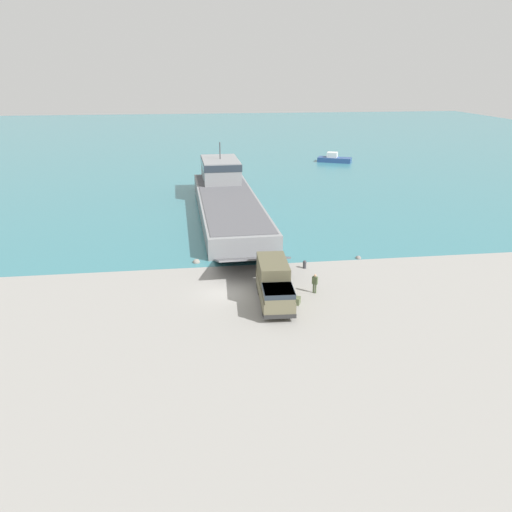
# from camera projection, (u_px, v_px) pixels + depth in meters

# --- Properties ---
(ground_plane) EXTENTS (240.00, 240.00, 0.00)m
(ground_plane) POSITION_uv_depth(u_px,v_px,m) (226.00, 292.00, 41.53)
(ground_plane) COLOR gray
(water_surface) EXTENTS (240.00, 180.00, 0.01)m
(water_surface) POSITION_uv_depth(u_px,v_px,m) (198.00, 141.00, 130.65)
(water_surface) COLOR teal
(water_surface) RESTS_ON ground_plane
(landing_craft) EXTENTS (8.04, 38.29, 7.77)m
(landing_craft) POSITION_uv_depth(u_px,v_px,m) (226.00, 196.00, 65.55)
(landing_craft) COLOR gray
(landing_craft) RESTS_ON ground_plane
(military_truck) EXTENTS (2.74, 7.20, 3.13)m
(military_truck) POSITION_uv_depth(u_px,v_px,m) (274.00, 284.00, 39.33)
(military_truck) COLOR #6B664C
(military_truck) RESTS_ON ground_plane
(soldier_on_ramp) EXTENTS (0.50, 0.46, 1.67)m
(soldier_on_ramp) POSITION_uv_depth(u_px,v_px,m) (315.00, 282.00, 41.12)
(soldier_on_ramp) COLOR #475638
(soldier_on_ramp) RESTS_ON ground_plane
(moored_boat_a) EXTENTS (7.07, 5.13, 1.95)m
(moored_boat_a) POSITION_uv_depth(u_px,v_px,m) (334.00, 159.00, 100.65)
(moored_boat_a) COLOR navy
(moored_boat_a) RESTS_ON ground_plane
(mooring_bollard) EXTENTS (0.35, 0.35, 0.78)m
(mooring_bollard) POSITION_uv_depth(u_px,v_px,m) (305.00, 264.00, 46.49)
(mooring_bollard) COLOR #333338
(mooring_bollard) RESTS_ON ground_plane
(cargo_crate) EXTENTS (0.80, 0.86, 0.57)m
(cargo_crate) POSITION_uv_depth(u_px,v_px,m) (296.00, 301.00, 39.40)
(cargo_crate) COLOR #566042
(cargo_crate) RESTS_ON ground_plane
(shoreline_rock_a) EXTENTS (0.72, 0.72, 0.72)m
(shoreline_rock_a) POSITION_uv_depth(u_px,v_px,m) (196.00, 263.00, 47.99)
(shoreline_rock_a) COLOR gray
(shoreline_rock_a) RESTS_ON ground_plane
(shoreline_rock_b) EXTENTS (0.56, 0.56, 0.56)m
(shoreline_rock_b) POSITION_uv_depth(u_px,v_px,m) (358.00, 258.00, 49.05)
(shoreline_rock_b) COLOR gray
(shoreline_rock_b) RESTS_ON ground_plane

